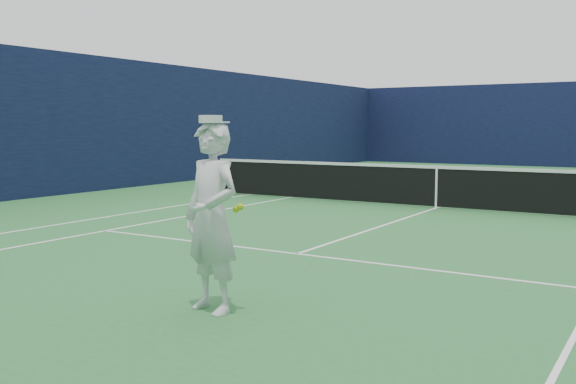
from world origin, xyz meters
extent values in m
plane|color=#286A31|center=(0.00, 0.00, 0.00)|extent=(80.00, 80.00, 0.00)
cube|color=white|center=(0.00, 11.88, 0.00)|extent=(11.03, 0.06, 0.01)
cube|color=white|center=(-5.49, 0.00, 0.00)|extent=(0.06, 23.83, 0.01)
cube|color=white|center=(-4.12, 0.00, 0.00)|extent=(0.06, 23.77, 0.01)
cube|color=white|center=(0.00, 6.40, 0.00)|extent=(8.23, 0.06, 0.01)
cube|color=white|center=(0.00, -6.40, 0.00)|extent=(8.23, 0.06, 0.01)
cube|color=white|center=(0.00, 0.00, 0.00)|extent=(0.06, 12.80, 0.01)
cube|color=white|center=(0.00, 11.73, 0.00)|extent=(0.06, 0.30, 0.01)
cube|color=black|center=(0.00, 18.00, 2.00)|extent=(20.12, 0.12, 4.00)
cube|color=#0E1535|center=(-10.00, 0.00, 2.00)|extent=(0.12, 36.12, 4.00)
cylinder|color=#141E4C|center=(-6.40, 0.00, 0.54)|extent=(0.09, 0.09, 1.07)
cube|color=black|center=(0.00, 0.00, 0.50)|extent=(12.79, 0.02, 0.92)
cube|color=white|center=(0.00, 0.00, 0.97)|extent=(12.79, 0.04, 0.07)
cube|color=white|center=(0.00, 0.00, 0.47)|extent=(0.05, 0.03, 0.94)
imported|color=silver|center=(0.78, -9.44, 0.99)|extent=(0.80, 0.61, 1.97)
cylinder|color=white|center=(0.78, -9.44, 1.99)|extent=(0.24, 0.24, 0.08)
cube|color=white|center=(0.80, -9.31, 1.96)|extent=(0.20, 0.14, 0.02)
cylinder|color=navy|center=(0.52, -9.30, 1.03)|extent=(0.05, 0.09, 0.22)
cube|color=#1E45A7|center=(0.52, -9.24, 0.85)|extent=(0.03, 0.02, 0.14)
torus|color=#1E45A7|center=(0.55, -9.18, 0.64)|extent=(0.31, 0.16, 0.29)
cube|color=beige|center=(0.55, -9.18, 0.64)|extent=(0.22, 0.05, 0.30)
sphere|color=#B1CA16|center=(1.05, -9.39, 1.09)|extent=(0.07, 0.07, 0.07)
sphere|color=#B1CA16|center=(1.10, -9.38, 1.12)|extent=(0.07, 0.07, 0.07)
camera|label=1|loc=(4.86, -14.59, 1.92)|focal=40.00mm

